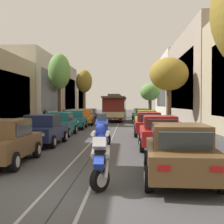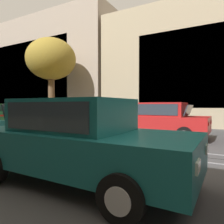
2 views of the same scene
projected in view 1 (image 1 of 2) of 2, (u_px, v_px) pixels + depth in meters
name	position (u px, v px, depth m)	size (l,w,h in m)	color
ground_plane	(113.00, 124.00, 34.85)	(168.52, 168.52, 0.00)	#424244
trolley_track_rails	(115.00, 121.00, 39.58)	(1.14, 75.41, 0.01)	gray
building_facade_left	(31.00, 90.00, 40.09)	(5.47, 67.11, 8.40)	beige
building_facade_right	(198.00, 81.00, 41.13)	(6.00, 67.11, 10.99)	tan
parked_car_brown_near_left	(3.00, 142.00, 11.61)	(2.04, 4.38, 1.58)	brown
parked_car_navy_second_left	(43.00, 130.00, 16.98)	(2.06, 4.39, 1.58)	#19234C
parked_car_teal_mid_left	(59.00, 124.00, 21.99)	(2.02, 4.37, 1.58)	#196B70
parked_car_teal_fourth_left	(74.00, 120.00, 27.71)	(2.08, 4.40, 1.58)	#196B70
parked_car_orange_fifth_left	(84.00, 117.00, 33.10)	(2.13, 4.42, 1.58)	orange
parked_car_grey_sixth_left	(89.00, 115.00, 38.59)	(2.11, 4.41, 1.58)	slate
parked_car_brown_near_right	(179.00, 152.00, 9.10)	(2.15, 4.42, 1.58)	brown
parked_car_red_second_right	(159.00, 132.00, 15.54)	(2.05, 4.38, 1.58)	red
parked_car_red_mid_right	(149.00, 124.00, 21.93)	(2.04, 4.38, 1.58)	red
parked_car_yellow_fourth_right	(147.00, 119.00, 28.60)	(2.07, 4.39, 1.58)	gold
parked_car_green_fifth_right	(142.00, 116.00, 34.97)	(2.05, 4.38, 1.58)	#1E6038
parked_car_beige_sixth_right	(140.00, 114.00, 41.54)	(2.12, 4.41, 1.58)	#C1B28E
street_tree_kerb_left_second	(59.00, 72.00, 32.32)	(2.21, 2.38, 7.17)	#4C3826
street_tree_kerb_left_mid	(84.00, 82.00, 51.90)	(2.60, 2.18, 7.62)	brown
street_tree_kerb_right_second	(169.00, 75.00, 30.82)	(3.70, 3.78, 6.57)	brown
street_tree_kerb_right_mid	(150.00, 92.00, 50.95)	(3.17, 2.99, 5.39)	#4C3826
cable_car_trolley	(115.00, 108.00, 39.23)	(2.75, 9.16, 3.28)	maroon
motorcycle_with_rider	(101.00, 149.00, 8.24)	(0.47, 1.81, 1.90)	black
pedestrian_on_left_pavement	(64.00, 114.00, 38.18)	(0.55, 0.25, 1.65)	#4C4233
pedestrian_on_right_pavement	(45.00, 116.00, 33.92)	(0.55, 0.41, 1.61)	slate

